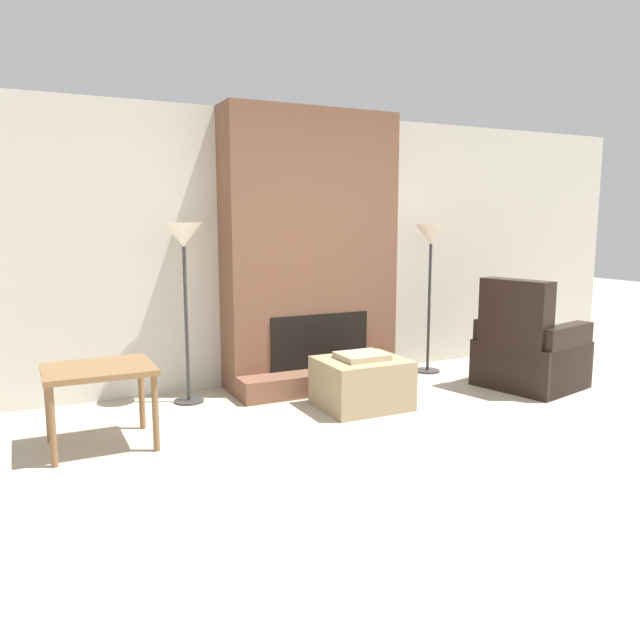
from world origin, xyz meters
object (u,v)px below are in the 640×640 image
side_table (99,377)px  floor_lamp_left (184,248)px  ottoman (362,382)px  armchair (527,355)px  floor_lamp_right (431,245)px

side_table → floor_lamp_left: floor_lamp_left is taller
ottoman → armchair: bearing=-4.3°
ottoman → armchair: 1.74m
armchair → side_table: (-3.85, 0.12, 0.18)m
floor_lamp_left → side_table: bearing=-135.6°
side_table → floor_lamp_left: size_ratio=0.47×
ottoman → floor_lamp_left: 1.90m
ottoman → floor_lamp_right: bearing=32.4°
armchair → floor_lamp_left: size_ratio=0.67×
armchair → floor_lamp_left: 3.33m
ottoman → side_table: 2.14m
armchair → floor_lamp_right: floor_lamp_right is taller
side_table → armchair: bearing=-1.8°
ottoman → floor_lamp_right: (1.26, 0.80, 1.12)m
ottoman → side_table: size_ratio=0.97×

